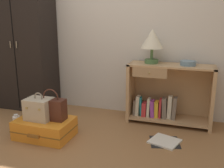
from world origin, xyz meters
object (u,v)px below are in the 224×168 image
object	(u,v)px
bookshelf	(166,95)
suitcase_large	(45,128)
bottle	(17,124)
train_case	(39,109)
handbag	(51,109)
table_lamp	(152,40)
open_book_on_floor	(165,141)
bowl	(188,63)
wardrobe	(24,43)

from	to	relation	value
bookshelf	suitcase_large	distance (m)	1.53
suitcase_large	bottle	xyz separation A→B (m)	(-0.39, 0.01, -0.00)
train_case	handbag	bearing A→B (deg)	17.95
table_lamp	train_case	xyz separation A→B (m)	(-1.07, -0.89, -0.71)
handbag	open_book_on_floor	bearing A→B (deg)	11.94
train_case	handbag	size ratio (longest dim) A/B	0.88
table_lamp	bottle	xyz separation A→B (m)	(-1.41, -0.88, -0.94)
bookshelf	handbag	size ratio (longest dim) A/B	2.98
bookshelf	bowl	distance (m)	0.48
wardrobe	open_book_on_floor	distance (m)	2.37
table_lamp	bowl	size ratio (longest dim) A/B	2.24
train_case	open_book_on_floor	bearing A→B (deg)	12.53
table_lamp	open_book_on_floor	xyz separation A→B (m)	(0.28, -0.59, -1.03)
table_lamp	open_book_on_floor	world-z (taller)	table_lamp
wardrobe	bowl	distance (m)	2.28
wardrobe	handbag	world-z (taller)	wardrobe
table_lamp	open_book_on_floor	size ratio (longest dim) A/B	1.14
wardrobe	suitcase_large	size ratio (longest dim) A/B	3.08
wardrobe	open_book_on_floor	size ratio (longest dim) A/B	5.13
bookshelf	table_lamp	bearing A→B (deg)	178.11
suitcase_large	bottle	bearing A→B (deg)	179.00
table_lamp	open_book_on_floor	bearing A→B (deg)	-64.87
table_lamp	bookshelf	bearing A→B (deg)	-1.89
bookshelf	open_book_on_floor	distance (m)	0.69
suitcase_large	wardrobe	bearing A→B (deg)	134.28
suitcase_large	handbag	xyz separation A→B (m)	(0.08, 0.03, 0.23)
bottle	bookshelf	bearing A→B (deg)	28.28
table_lamp	train_case	bearing A→B (deg)	-140.22
suitcase_large	open_book_on_floor	xyz separation A→B (m)	(1.30, 0.29, -0.10)
bookshelf	bottle	world-z (taller)	bookshelf
table_lamp	suitcase_large	size ratio (longest dim) A/B	0.68
bowl	open_book_on_floor	xyz separation A→B (m)	(-0.16, -0.58, -0.77)
table_lamp	train_case	world-z (taller)	table_lamp
bowl	handbag	xyz separation A→B (m)	(-1.39, -0.84, -0.45)
open_book_on_floor	wardrobe	bearing A→B (deg)	165.73
train_case	bowl	bearing A→B (deg)	30.15
handbag	bottle	bearing A→B (deg)	-176.80
wardrobe	bottle	world-z (taller)	wardrobe
bookshelf	suitcase_large	xyz separation A→B (m)	(-1.23, -0.88, -0.25)
bookshelf	bowl	bearing A→B (deg)	-1.49
bowl	handbag	distance (m)	1.68
bookshelf	bottle	distance (m)	1.85
handbag	bookshelf	bearing A→B (deg)	36.20
handbag	bottle	world-z (taller)	handbag
table_lamp	bowl	xyz separation A→B (m)	(0.44, -0.01, -0.26)
wardrobe	train_case	xyz separation A→B (m)	(0.76, -0.84, -0.62)
train_case	bottle	size ratio (longest dim) A/B	1.42
wardrobe	handbag	distance (m)	1.34
bookshelf	table_lamp	distance (m)	0.71
suitcase_large	train_case	xyz separation A→B (m)	(-0.05, -0.01, 0.23)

